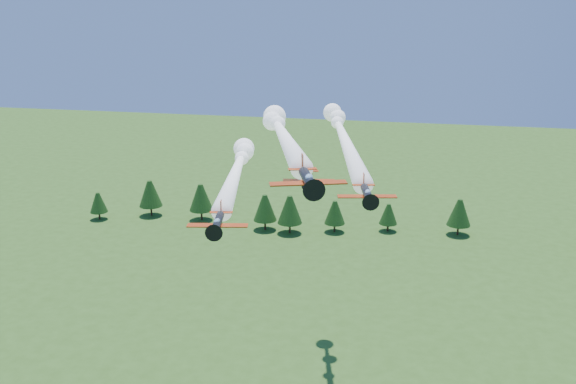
% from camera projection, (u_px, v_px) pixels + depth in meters
% --- Properties ---
extents(plane_lead, '(18.71, 43.21, 3.70)m').
position_uv_depth(plane_lead, '(282.00, 132.00, 91.23)').
color(plane_lead, black).
rests_on(plane_lead, ground).
extents(plane_left, '(13.28, 44.82, 3.70)m').
position_uv_depth(plane_left, '(237.00, 168.00, 99.66)').
color(plane_left, black).
rests_on(plane_left, ground).
extents(plane_right, '(17.26, 60.48, 3.70)m').
position_uv_depth(plane_right, '(343.00, 135.00, 108.49)').
color(plane_right, black).
rests_on(plane_right, ground).
extents(plane_slot, '(6.57, 7.19, 2.29)m').
position_uv_depth(plane_slot, '(309.00, 178.00, 80.22)').
color(plane_slot, black).
rests_on(plane_slot, ground).
extents(treeline, '(173.31, 16.31, 11.90)m').
position_uv_depth(treeline, '(344.00, 209.00, 193.10)').
color(treeline, '#382314').
rests_on(treeline, ground).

